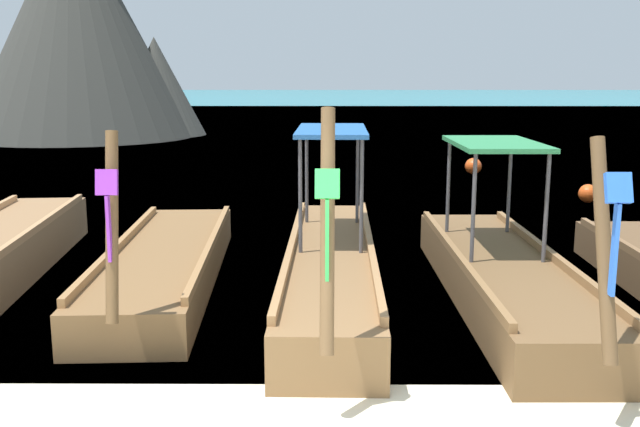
# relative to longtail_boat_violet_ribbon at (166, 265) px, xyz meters

# --- Properties ---
(sea_water) EXTENTS (120.00, 120.00, 0.00)m
(sea_water) POSITION_rel_longtail_boat_violet_ribbon_xyz_m (2.12, 56.73, -0.26)
(sea_water) COLOR #147A89
(sea_water) RESTS_ON ground
(longtail_boat_violet_ribbon) EXTENTS (1.60, 5.93, 2.31)m
(longtail_boat_violet_ribbon) POSITION_rel_longtail_boat_violet_ribbon_xyz_m (0.00, 0.00, 0.00)
(longtail_boat_violet_ribbon) COLOR brown
(longtail_boat_violet_ribbon) RESTS_ON ground
(longtail_boat_green_ribbon) EXTENTS (1.22, 6.88, 2.57)m
(longtail_boat_green_ribbon) POSITION_rel_longtail_boat_violet_ribbon_xyz_m (2.25, -0.35, 0.09)
(longtail_boat_green_ribbon) COLOR brown
(longtail_boat_green_ribbon) RESTS_ON ground
(longtail_boat_blue_ribbon) EXTENTS (1.32, 6.31, 2.33)m
(longtail_boat_blue_ribbon) POSITION_rel_longtail_boat_violet_ribbon_xyz_m (4.43, -0.74, 0.07)
(longtail_boat_blue_ribbon) COLOR brown
(longtail_boat_blue_ribbon) RESTS_ON ground
(karst_rock) EXTENTS (10.41, 9.99, 10.75)m
(karst_rock) POSITION_rel_longtail_boat_violet_ribbon_xyz_m (-8.55, 23.30, 4.59)
(karst_rock) COLOR #383833
(karst_rock) RESTS_ON ground
(mooring_buoy_near) EXTENTS (0.41, 0.41, 0.41)m
(mooring_buoy_near) POSITION_rel_longtail_boat_violet_ribbon_xyz_m (8.03, 6.33, -0.06)
(mooring_buoy_near) COLOR #EA5119
(mooring_buoy_near) RESTS_ON sea_water
(mooring_buoy_far) EXTENTS (0.47, 0.47, 0.47)m
(mooring_buoy_far) POSITION_rel_longtail_boat_violet_ribbon_xyz_m (6.40, 10.90, -0.03)
(mooring_buoy_far) COLOR #EA5119
(mooring_buoy_far) RESTS_ON sea_water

